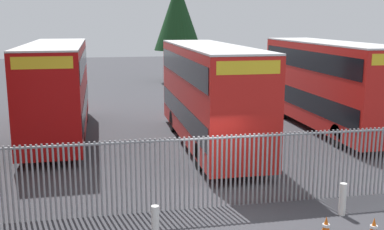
{
  "coord_description": "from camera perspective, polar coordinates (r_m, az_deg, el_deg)",
  "views": [
    {
      "loc": [
        -3.34,
        -12.76,
        5.5
      ],
      "look_at": [
        0.0,
        4.0,
        2.0
      ],
      "focal_mm": 43.75,
      "sensor_mm": 36.0,
      "label": 1
    }
  ],
  "objects": [
    {
      "name": "ground_plane",
      "position": [
        21.74,
        -2.06,
        -3.09
      ],
      "size": [
        100.0,
        100.0,
        0.0
      ],
      "primitive_type": "plane",
      "color": "#3D3D42"
    },
    {
      "name": "palisade_fence",
      "position": [
        13.63,
        -2.1,
        -6.92
      ],
      "size": [
        14.44,
        0.14,
        2.35
      ],
      "color": "gray",
      "rests_on": "ground"
    },
    {
      "name": "double_decker_bus_near_gate",
      "position": [
        20.38,
        2.11,
        2.88
      ],
      "size": [
        2.54,
        10.81,
        4.42
      ],
      "color": "red",
      "rests_on": "ground"
    },
    {
      "name": "double_decker_bus_behind_fence_left",
      "position": [
        22.93,
        -16.1,
        3.41
      ],
      "size": [
        2.54,
        10.81,
        4.42
      ],
      "color": "#B70C0C",
      "rests_on": "ground"
    },
    {
      "name": "double_decker_bus_behind_fence_right",
      "position": [
        24.46,
        16.22,
        3.89
      ],
      "size": [
        2.54,
        10.81,
        4.42
      ],
      "color": "red",
      "rests_on": "ground"
    },
    {
      "name": "bollard_near_left",
      "position": [
        12.06,
        -4.5,
        -13.08
      ],
      "size": [
        0.2,
        0.2,
        0.95
      ],
      "primitive_type": "cylinder",
      "color": "silver",
      "rests_on": "ground"
    },
    {
      "name": "bollard_center_front",
      "position": [
        14.19,
        17.88,
        -9.75
      ],
      "size": [
        0.2,
        0.2,
        0.95
      ],
      "primitive_type": "cylinder",
      "color": "silver",
      "rests_on": "ground"
    },
    {
      "name": "traffic_cone_by_gate",
      "position": [
        13.05,
        21.27,
        -12.8
      ],
      "size": [
        0.34,
        0.34,
        0.59
      ],
      "color": "orange",
      "rests_on": "ground"
    },
    {
      "name": "traffic_cone_near_kerb",
      "position": [
        12.75,
        16.01,
        -13.02
      ],
      "size": [
        0.34,
        0.34,
        0.59
      ],
      "color": "orange",
      "rests_on": "ground"
    },
    {
      "name": "tree_tall_back",
      "position": [
        42.2,
        -1.75,
        12.02
      ],
      "size": [
        4.24,
        4.24,
        8.87
      ],
      "color": "#4C3823",
      "rests_on": "ground"
    }
  ]
}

